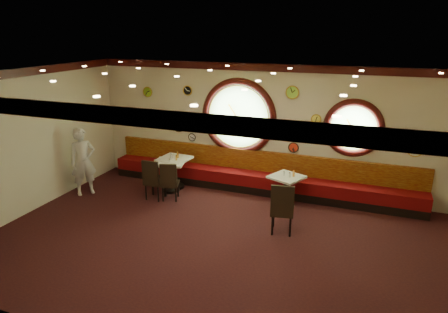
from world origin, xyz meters
The scene contains 42 objects.
floor centered at (0.00, 0.00, 0.00)m, with size 9.00×6.00×0.00m, color black.
ceiling centered at (0.00, 0.00, 3.20)m, with size 9.00×6.00×0.02m, color #B08D31.
wall_back centered at (0.00, 3.00, 1.60)m, with size 9.00×0.02×3.20m, color beige.
wall_front centered at (0.00, -3.00, 1.60)m, with size 9.00×0.02×3.20m, color beige.
wall_left centered at (-4.50, 0.00, 1.60)m, with size 0.02×6.00×3.20m, color beige.
molding_back centered at (0.00, 2.95, 3.11)m, with size 9.00×0.10×0.18m, color black.
molding_front centered at (0.00, -2.95, 3.11)m, with size 9.00×0.10×0.18m, color black.
molding_left centered at (-4.45, 0.00, 3.11)m, with size 0.10×6.00×0.18m, color black.
banquette_base centered at (0.00, 2.72, 0.10)m, with size 8.00×0.55×0.20m, color black.
banquette_seat centered at (0.00, 2.72, 0.35)m, with size 8.00×0.55×0.30m, color #5B070B.
banquette_back centered at (0.00, 2.94, 0.75)m, with size 8.00×0.10×0.55m, color #651308.
porthole_left_glass centered at (-0.60, 3.00, 1.85)m, with size 1.66×1.66×0.02m, color #93D580.
porthole_left_frame centered at (-0.60, 2.98, 1.85)m, with size 1.98×1.98×0.18m, color black.
porthole_left_ring centered at (-0.60, 2.95, 1.85)m, with size 1.61×1.61×0.03m, color gold.
porthole_right_glass centered at (2.20, 3.00, 1.80)m, with size 1.10×1.10×0.02m, color #93D580.
porthole_right_frame centered at (2.20, 2.98, 1.80)m, with size 1.38×1.38×0.18m, color black.
porthole_right_ring centered at (2.20, 2.95, 1.80)m, with size 1.09×1.09×0.03m, color gold.
wall_clock_0 centered at (0.75, 2.96, 2.55)m, with size 0.30×0.30×0.03m, color #A0E146.
wall_clock_1 centered at (-3.20, 2.96, 2.35)m, with size 0.26×0.26×0.03m, color #89BC25.
wall_clock_2 centered at (-3.60, 2.96, 1.55)m, with size 0.32×0.32×0.03m, color red.
wall_clock_3 centered at (-2.00, 2.96, 2.45)m, with size 0.24×0.24×0.03m, color black.
wall_clock_4 centered at (3.55, 2.96, 1.45)m, with size 0.34×0.34×0.03m, color white.
wall_clock_5 centered at (0.85, 2.96, 1.20)m, with size 0.24×0.24×0.03m, color red.
wall_clock_6 centered at (-2.30, 2.96, 1.50)m, with size 0.36×0.36×0.03m, color gold.
wall_clock_7 centered at (1.35, 2.96, 1.95)m, with size 0.22×0.22×0.03m, color #FBEC53.
wall_clock_8 centered at (-1.90, 2.96, 1.20)m, with size 0.20×0.20×0.03m, color white.
table_a centered at (-2.08, 2.22, 0.51)m, with size 0.81×0.81×0.81m.
table_b centered at (-2.07, 1.97, 0.51)m, with size 0.89×0.89×0.80m.
table_c centered at (0.88, 2.12, 0.47)m, with size 0.90×0.90×0.75m.
chair_a centered at (-1.80, 1.43, 0.55)m, with size 0.50×0.50×0.59m.
chair_b centered at (-2.20, 1.33, 0.58)m, with size 0.43×0.43×0.63m.
chair_c centered at (1.10, 0.76, 0.62)m, with size 0.53×0.53×0.67m.
condiment_a_salt centered at (-2.21, 2.30, 0.87)m, with size 0.04×0.04×0.10m, color silver.
condiment_b_salt centered at (-2.10, 2.08, 0.86)m, with size 0.04×0.04×0.11m, color silver.
condiment_c_salt centered at (0.82, 2.14, 0.80)m, with size 0.03×0.03×0.10m, color silver.
condiment_a_pepper centered at (-2.10, 2.17, 0.87)m, with size 0.04×0.04×0.11m, color silver.
condiment_b_pepper centered at (-2.04, 1.91, 0.85)m, with size 0.03×0.03×0.09m, color silver.
condiment_c_pepper centered at (0.96, 2.07, 0.81)m, with size 0.04×0.04×0.11m, color #B8B8BD.
condiment_a_bottle centered at (-1.99, 2.26, 0.90)m, with size 0.05×0.05×0.17m, color gold.
condiment_b_bottle centered at (-1.93, 2.07, 0.88)m, with size 0.05×0.05×0.15m, color gold.
condiment_c_bottle centered at (1.04, 2.15, 0.83)m, with size 0.05×0.05×0.16m, color gold.
waiter centered at (-4.00, 1.07, 0.85)m, with size 0.62×0.41×1.70m, color silver.
Camera 1 is at (2.59, -6.45, 4.00)m, focal length 32.00 mm.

